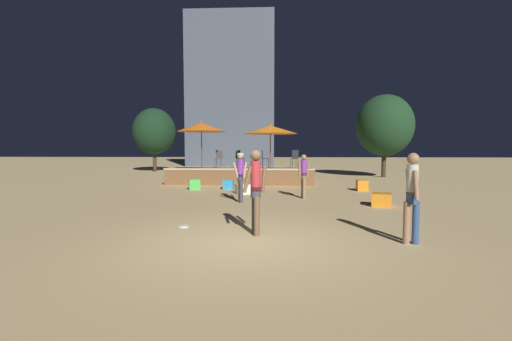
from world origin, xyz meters
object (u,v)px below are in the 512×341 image
Objects in this scene: cube_seat_3 at (228,184)px; person_3 at (412,194)px; person_0 at (304,175)px; cube_seat_0 at (195,184)px; cube_seat_1 at (243,189)px; cube_seat_4 at (362,185)px; background_tree_0 at (385,126)px; cube_seat_2 at (381,200)px; person_2 at (256,188)px; bistro_chair_0 at (239,157)px; frisbee_disc at (183,226)px; patio_umbrella_0 at (270,130)px; bistro_chair_3 at (219,157)px; person_1 at (240,175)px; bistro_chair_2 at (295,157)px; patio_umbrella_1 at (201,127)px; bistro_chair_1 at (264,157)px; background_tree_1 at (154,131)px.

person_3 is at bearing -61.59° from cube_seat_3.
cube_seat_0 is at bearing 50.83° from person_0.
cube_seat_4 reaches higher than cube_seat_1.
background_tree_0 is (9.14, 6.70, 3.07)m from cube_seat_3.
cube_seat_2 is 0.41× the size of person_2.
person_0 is 5.64m from person_2.
person_3 reaches higher than cube_seat_3.
person_2 is 11.24m from bistro_chair_0.
cube_seat_1 is at bearing -63.05° from cube_seat_3.
person_0 is 5.88m from frisbee_disc.
patio_umbrella_0 is 3.20m from bistro_chair_3.
person_0 reaches higher than frisbee_disc.
bistro_chair_0 reaches higher than person_0.
person_1 reaches higher than person_0.
person_2 is 10.97m from bistro_chair_3.
bistro_chair_2 is (-1.50, 11.68, 0.41)m from person_3.
patio_umbrella_1 is 4.50× the size of cube_seat_1.
cube_seat_0 is at bearing 133.66° from bistro_chair_1.
cube_seat_4 is 0.53× the size of bistro_chair_3.
person_3 reaches higher than bistro_chair_3.
person_3 is (4.71, -8.70, 0.78)m from cube_seat_3.
patio_umbrella_0 is at bearing -111.58° from bistro_chair_2.
cube_seat_1 is 12.13m from background_tree_0.
bistro_chair_0 is at bearing -19.41° from person_1.
person_3 reaches higher than cube_seat_0.
cube_seat_0 reaches higher than cube_seat_2.
cube_seat_2 is 3.12× the size of frisbee_disc.
patio_umbrella_1 is 0.65× the size of background_tree_1.
patio_umbrella_1 is 5.17m from bistro_chair_2.
bistro_chair_2 reaches higher than frisbee_disc.
person_3 is 0.36× the size of background_tree_1.
patio_umbrella_1 reaches higher than cube_seat_3.
person_2 is 1.03× the size of person_3.
patio_umbrella_0 is 0.62× the size of background_tree_1.
bistro_chair_2 is at bearing 154.71° from person_2.
patio_umbrella_1 is 10.95m from background_tree_1.
background_tree_0 reaches higher than cube_seat_1.
background_tree_1 reaches higher than patio_umbrella_1.
cube_seat_2 is 0.84× the size of bistro_chair_3.
patio_umbrella_1 is at bearing -141.67° from bistro_chair_2.
background_tree_0 is at bearing 71.84° from cube_seat_2.
bistro_chair_1 is 0.18× the size of background_tree_1.
person_0 is at bearing -139.82° from cube_seat_4.
background_tree_0 reaches higher than person_3.
cube_seat_0 is 8.11m from cube_seat_2.
cube_seat_3 is at bearing -46.79° from patio_umbrella_1.
background_tree_1 is at bearing 139.10° from cube_seat_4.
patio_umbrella_1 reaches higher than frisbee_disc.
person_2 is at bearing -78.73° from cube_seat_3.
patio_umbrella_0 reaches higher than cube_seat_1.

